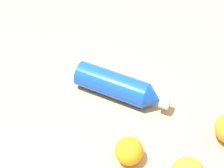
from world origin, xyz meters
name	(u,v)px	position (x,y,z in m)	size (l,w,h in m)	color
ground_plane	(101,101)	(0.00, 0.00, 0.00)	(2.40, 2.40, 0.00)	tan
water_bottle	(120,87)	(-0.05, -0.02, 0.03)	(0.25, 0.15, 0.07)	blue
orange_0	(129,151)	(-0.08, 0.16, 0.03)	(0.06, 0.06, 0.06)	orange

